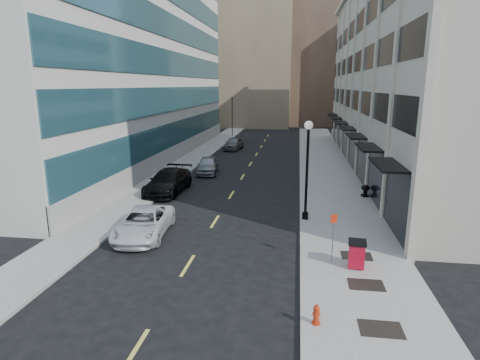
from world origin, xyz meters
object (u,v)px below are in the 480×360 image
(fire_hydrant, at_px, (316,314))
(trash_bin, at_px, (357,253))
(car_black_pickup, at_px, (168,181))
(lamppost, at_px, (307,161))
(urn_planter, at_px, (365,189))
(car_grey_sedan, at_px, (234,143))
(sign_post, at_px, (333,229))
(traffic_signal, at_px, (232,99))
(car_white_van, at_px, (144,223))
(car_silver_sedan, at_px, (208,165))

(fire_hydrant, bearing_deg, trash_bin, 57.31)
(car_black_pickup, height_order, fire_hydrant, car_black_pickup)
(trash_bin, height_order, lamppost, lamppost)
(trash_bin, distance_m, urn_planter, 12.07)
(car_grey_sedan, xyz_separation_m, fire_hydrant, (8.71, -37.00, -0.28))
(fire_hydrant, xyz_separation_m, trash_bin, (1.89, 4.58, 0.31))
(lamppost, relative_size, sign_post, 2.47)
(fire_hydrant, distance_m, trash_bin, 4.96)
(car_black_pickup, distance_m, trash_bin, 16.72)
(car_black_pickup, relative_size, fire_hydrant, 8.17)
(fire_hydrant, distance_m, sign_post, 5.21)
(trash_bin, bearing_deg, sign_post, 163.81)
(fire_hydrant, xyz_separation_m, lamppost, (-0.21, 10.84, 3.13))
(sign_post, xyz_separation_m, urn_planter, (3.20, 11.45, -1.03))
(car_grey_sedan, bearing_deg, sign_post, -67.41)
(sign_post, bearing_deg, lamppost, 81.02)
(trash_bin, relative_size, lamppost, 0.21)
(traffic_signal, xyz_separation_m, urn_planter, (15.10, -33.56, -5.06))
(car_white_van, xyz_separation_m, trash_bin, (10.68, -2.62, 0.08))
(car_black_pickup, bearing_deg, sign_post, -42.58)
(car_black_pickup, height_order, trash_bin, car_black_pickup)
(traffic_signal, xyz_separation_m, car_black_pickup, (0.70, -34.00, -4.86))
(fire_hydrant, bearing_deg, sign_post, 69.68)
(urn_planter, bearing_deg, traffic_signal, 114.22)
(car_black_pickup, xyz_separation_m, car_silver_sedan, (1.45, 7.00, -0.09))
(car_white_van, height_order, lamppost, lamppost)
(car_silver_sedan, distance_m, sign_post, 20.50)
(car_black_pickup, relative_size, trash_bin, 4.81)
(traffic_signal, distance_m, car_grey_sedan, 14.10)
(car_grey_sedan, distance_m, lamppost, 27.66)
(fire_hydrant, distance_m, urn_planter, 16.94)
(car_grey_sedan, relative_size, trash_bin, 3.72)
(car_grey_sedan, bearing_deg, fire_hydrant, -70.85)
(trash_bin, distance_m, sign_post, 1.40)
(fire_hydrant, distance_m, lamppost, 11.29)
(traffic_signal, xyz_separation_m, car_silver_sedan, (2.15, -27.00, -4.95))
(traffic_signal, bearing_deg, car_silver_sedan, -85.45)
(urn_planter, bearing_deg, car_white_van, -144.34)
(car_silver_sedan, height_order, car_grey_sedan, car_grey_sedan)
(lamppost, xyz_separation_m, sign_post, (1.10, -5.85, -1.94))
(traffic_signal, xyz_separation_m, car_white_van, (2.22, -42.80, -4.99))
(car_grey_sedan, height_order, fire_hydrant, car_grey_sedan)
(lamppost, height_order, sign_post, lamppost)
(car_white_van, bearing_deg, lamppost, 18.17)
(fire_hydrant, bearing_deg, car_grey_sedan, 92.99)
(lamppost, bearing_deg, car_black_pickup, 152.93)
(car_white_van, height_order, sign_post, sign_post)
(traffic_signal, relative_size, urn_planter, 8.29)
(lamppost, relative_size, urn_planter, 7.04)
(car_black_pickup, distance_m, lamppost, 11.68)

